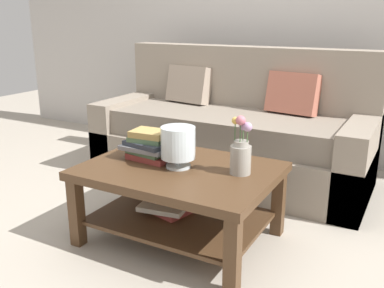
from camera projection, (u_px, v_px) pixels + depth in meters
The scene contains 7 objects.
ground_plane at pixel (193, 216), 2.92m from camera, with size 10.00×10.00×0.00m, color #ADA393.
back_wall at pixel (280, 11), 3.92m from camera, with size 6.40×0.12×2.70m, color #BCB7B2.
couch at pixel (233, 134), 3.55m from camera, with size 2.20×0.90×1.06m.
coffee_table at pixel (179, 188), 2.53m from camera, with size 1.10×0.81×0.46m.
book_stack_main at pixel (149, 146), 2.60m from camera, with size 0.32×0.24×0.18m.
glass_hurricane_vase at pixel (178, 144), 2.44m from camera, with size 0.20×0.20×0.24m.
flower_pitcher at pixel (241, 153), 2.35m from camera, with size 0.12×0.12×0.33m.
Camera 1 is at (1.28, -2.33, 1.30)m, focal length 40.13 mm.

